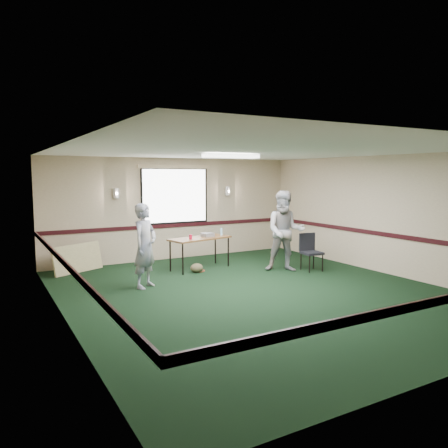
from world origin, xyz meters
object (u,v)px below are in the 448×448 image
conference_chair (310,249)px  person_right (285,231)px  folding_table (200,240)px  projector (208,235)px  person_left (145,246)px

conference_chair → person_right: (-0.58, 0.21, 0.43)m
conference_chair → folding_table: bearing=153.9°
conference_chair → person_right: 0.75m
projector → person_left: size_ratio=0.16×
folding_table → person_left: bearing=-161.9°
conference_chair → person_left: (-3.94, 0.36, 0.33)m
folding_table → person_left: (-1.73, -1.04, 0.14)m
folding_table → conference_chair: conference_chair is taller
person_left → person_right: bearing=-38.5°
projector → person_right: 1.87m
conference_chair → person_right: bearing=166.4°
projector → person_left: bearing=-161.9°
projector → conference_chair: (1.98, -1.44, -0.29)m
conference_chair → person_left: size_ratio=0.52×
conference_chair → person_left: bearing=-179.0°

